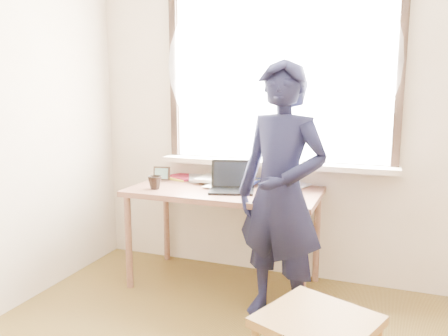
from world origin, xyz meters
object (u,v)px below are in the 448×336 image
(mug_dark, at_px, (155,183))
(work_chair, at_px, (317,333))
(desk, at_px, (224,199))
(person, at_px, (281,194))
(laptop, at_px, (232,184))
(mug_white, at_px, (223,177))

(mug_dark, relative_size, work_chair, 0.18)
(desk, height_order, person, person)
(mug_dark, bearing_deg, work_chair, -35.50)
(laptop, height_order, mug_white, laptop)
(mug_dark, relative_size, person, 0.06)
(laptop, distance_m, mug_white, 0.30)
(desk, distance_m, mug_white, 0.26)
(work_chair, distance_m, person, 0.98)
(mug_white, xyz_separation_m, mug_dark, (-0.40, -0.40, 0.00))
(mug_white, bearing_deg, mug_dark, -135.26)
(mug_white, bearing_deg, work_chair, -54.84)
(desk, relative_size, laptop, 3.78)
(work_chair, bearing_deg, mug_dark, 144.50)
(mug_dark, xyz_separation_m, person, (1.00, -0.17, 0.03))
(work_chair, bearing_deg, mug_white, 125.16)
(mug_white, xyz_separation_m, work_chair, (0.97, -1.37, -0.40))
(mug_dark, bearing_deg, person, -9.51)
(laptop, relative_size, mug_white, 3.05)
(laptop, relative_size, person, 0.22)
(mug_white, bearing_deg, desk, -67.52)
(desk, bearing_deg, person, -34.30)
(laptop, bearing_deg, desk, 154.98)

